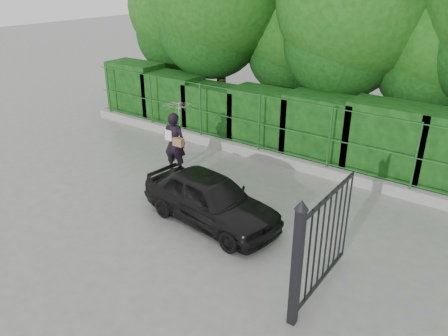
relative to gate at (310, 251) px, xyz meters
The scene contains 7 objects.
ground 4.81m from the gate, behind, with size 80.00×80.00×0.00m, color gray.
kerb 7.04m from the gate, 131.36° to the left, with size 14.00×0.25×0.30m, color #9E9E99.
fence 6.82m from the gate, 129.97° to the left, with size 14.13×0.06×1.80m.
hedge 7.68m from the gate, 125.87° to the left, with size 14.20×1.20×2.16m.
gate is the anchor object (origin of this frame).
woman 6.30m from the gate, 151.76° to the left, with size 1.01×0.99×2.15m.
car 3.42m from the gate, 156.98° to the left, with size 1.43×3.57×1.21m, color black.
Camera 1 is at (6.97, -6.46, 5.45)m, focal length 35.00 mm.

